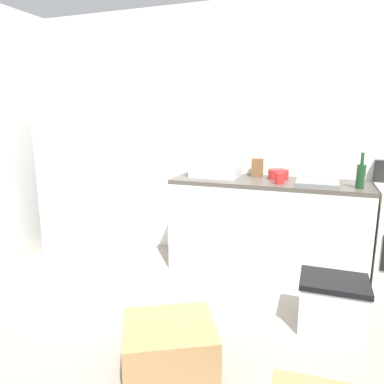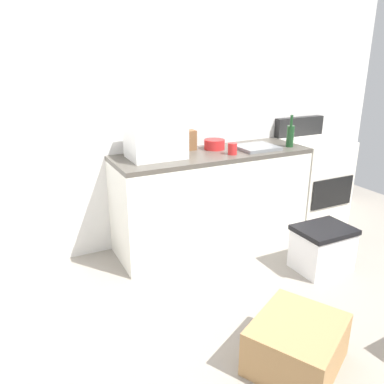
% 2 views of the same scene
% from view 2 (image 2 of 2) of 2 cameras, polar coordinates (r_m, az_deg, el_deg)
% --- Properties ---
extents(ground_plane, '(6.00, 6.00, 0.00)m').
position_cam_2_polar(ground_plane, '(2.84, 9.63, -18.29)').
color(ground_plane, gray).
extents(wall_back, '(5.00, 0.10, 2.60)m').
position_cam_2_polar(wall_back, '(3.63, -3.93, 12.63)').
color(wall_back, silver).
rests_on(wall_back, ground_plane).
extents(kitchen_counter, '(1.80, 0.60, 0.90)m').
position_cam_2_polar(kitchen_counter, '(3.65, 2.86, -1.06)').
color(kitchen_counter, silver).
rests_on(kitchen_counter, ground_plane).
extents(stove_oven, '(0.60, 0.61, 1.10)m').
position_cam_2_polar(stove_oven, '(4.35, 16.99, 1.69)').
color(stove_oven, silver).
rests_on(stove_oven, ground_plane).
extents(microwave, '(0.46, 0.34, 0.27)m').
position_cam_2_polar(microwave, '(3.31, -5.35, 7.29)').
color(microwave, white).
rests_on(microwave, kitchen_counter).
extents(sink_basin, '(0.36, 0.32, 0.03)m').
position_cam_2_polar(sink_basin, '(3.69, 9.42, 6.46)').
color(sink_basin, slate).
rests_on(sink_basin, kitchen_counter).
extents(wine_bottle, '(0.07, 0.07, 0.30)m').
position_cam_2_polar(wine_bottle, '(3.83, 14.18, 8.05)').
color(wine_bottle, '#193F1E').
rests_on(wine_bottle, kitchen_counter).
extents(coffee_mug, '(0.08, 0.08, 0.10)m').
position_cam_2_polar(coffee_mug, '(3.44, 5.93, 6.30)').
color(coffee_mug, red).
rests_on(coffee_mug, kitchen_counter).
extents(knife_block, '(0.10, 0.10, 0.18)m').
position_cam_2_polar(knife_block, '(3.59, -0.34, 7.60)').
color(knife_block, brown).
rests_on(knife_block, kitchen_counter).
extents(mixing_bowl, '(0.19, 0.19, 0.09)m').
position_cam_2_polar(mixing_bowl, '(3.64, 3.29, 6.98)').
color(mixing_bowl, red).
rests_on(mixing_bowl, kitchen_counter).
extents(cardboard_box_large, '(0.69, 0.66, 0.29)m').
position_cam_2_polar(cardboard_box_large, '(2.49, 15.06, -20.68)').
color(cardboard_box_large, '#A37A4C').
rests_on(cardboard_box_large, ground_plane).
extents(storage_bin, '(0.46, 0.36, 0.38)m').
position_cam_2_polar(storage_bin, '(3.48, 18.50, -7.79)').
color(storage_bin, silver).
rests_on(storage_bin, ground_plane).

